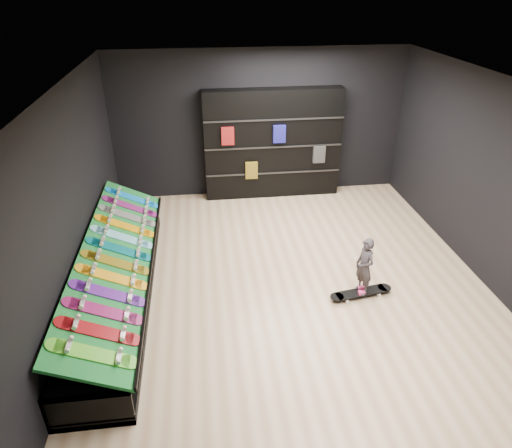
{
  "coord_description": "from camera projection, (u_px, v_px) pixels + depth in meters",
  "views": [
    {
      "loc": [
        -1.24,
        -5.6,
        4.23
      ],
      "look_at": [
        -0.5,
        0.2,
        1.0
      ],
      "focal_mm": 32.0,
      "sensor_mm": 36.0,
      "label": 1
    }
  ],
  "objects": [
    {
      "name": "floor",
      "position": [
        290.0,
        285.0,
        7.05
      ],
      "size": [
        6.0,
        7.0,
        0.01
      ],
      "primitive_type": "cube",
      "color": "#D0B18C",
      "rests_on": "ground"
    },
    {
      "name": "ceiling",
      "position": [
        298.0,
        87.0,
        5.6
      ],
      "size": [
        6.0,
        7.0,
        0.01
      ],
      "primitive_type": "cube",
      "color": "white",
      "rests_on": "ground"
    },
    {
      "name": "wall_back",
      "position": [
        260.0,
        124.0,
        9.36
      ],
      "size": [
        6.0,
        0.02,
        3.0
      ],
      "primitive_type": "cube",
      "color": "black",
      "rests_on": "ground"
    },
    {
      "name": "wall_front",
      "position": [
        390.0,
        405.0,
        3.28
      ],
      "size": [
        6.0,
        0.02,
        3.0
      ],
      "primitive_type": "cube",
      "color": "black",
      "rests_on": "ground"
    },
    {
      "name": "wall_left",
      "position": [
        69.0,
        210.0,
        5.99
      ],
      "size": [
        0.02,
        7.0,
        3.0
      ],
      "primitive_type": "cube",
      "color": "black",
      "rests_on": "ground"
    },
    {
      "name": "wall_right",
      "position": [
        495.0,
        186.0,
        6.65
      ],
      "size": [
        0.02,
        7.0,
        3.0
      ],
      "primitive_type": "cube",
      "color": "black",
      "rests_on": "ground"
    },
    {
      "name": "display_rack",
      "position": [
        118.0,
        284.0,
        6.64
      ],
      "size": [
        0.9,
        4.5,
        0.5
      ],
      "primitive_type": null,
      "color": "black",
      "rests_on": "ground"
    },
    {
      "name": "turf_ramp",
      "position": [
        117.0,
        257.0,
        6.42
      ],
      "size": [
        0.92,
        4.5,
        0.46
      ],
      "primitive_type": "cube",
      "rotation": [
        0.0,
        0.44,
        0.0
      ],
      "color": "#0F5F22",
      "rests_on": "display_rack"
    },
    {
      "name": "back_shelving",
      "position": [
        273.0,
        144.0,
        9.41
      ],
      "size": [
        2.82,
        0.33,
        2.25
      ],
      "primitive_type": "cube",
      "color": "black",
      "rests_on": "ground"
    },
    {
      "name": "floor_skateboard",
      "position": [
        361.0,
        294.0,
        6.77
      ],
      "size": [
        1.0,
        0.37,
        0.09
      ],
      "primitive_type": null,
      "rotation": [
        0.0,
        0.0,
        0.16
      ],
      "color": "black",
      "rests_on": "ground"
    },
    {
      "name": "child",
      "position": [
        363.0,
        277.0,
        6.62
      ],
      "size": [
        0.2,
        0.24,
        0.54
      ],
      "primitive_type": "imported",
      "rotation": [
        0.0,
        0.0,
        -1.27
      ],
      "color": "black",
      "rests_on": "floor_skateboard"
    },
    {
      "name": "display_board_0",
      "position": [
        93.0,
        354.0,
        4.76
      ],
      "size": [
        0.93,
        0.22,
        0.5
      ],
      "primitive_type": null,
      "rotation": [
        0.0,
        0.44,
        0.0
      ],
      "color": "green",
      "rests_on": "turf_ramp"
    },
    {
      "name": "display_board_1",
      "position": [
        99.0,
        331.0,
        5.06
      ],
      "size": [
        0.93,
        0.22,
        0.5
      ],
      "primitive_type": null,
      "rotation": [
        0.0,
        0.44,
        0.0
      ],
      "color": "red",
      "rests_on": "turf_ramp"
    },
    {
      "name": "display_board_2",
      "position": [
        104.0,
        311.0,
        5.36
      ],
      "size": [
        0.93,
        0.22,
        0.5
      ],
      "primitive_type": null,
      "rotation": [
        0.0,
        0.44,
        0.0
      ],
      "color": "#E5198C",
      "rests_on": "turf_ramp"
    },
    {
      "name": "display_board_3",
      "position": [
        108.0,
        293.0,
        5.66
      ],
      "size": [
        0.93,
        0.22,
        0.5
      ],
      "primitive_type": null,
      "rotation": [
        0.0,
        0.44,
        0.0
      ],
      "color": "purple",
      "rests_on": "turf_ramp"
    },
    {
      "name": "display_board_4",
      "position": [
        112.0,
        277.0,
        5.96
      ],
      "size": [
        0.93,
        0.22,
        0.5
      ],
      "primitive_type": null,
      "rotation": [
        0.0,
        0.44,
        0.0
      ],
      "color": "orange",
      "rests_on": "turf_ramp"
    },
    {
      "name": "display_board_5",
      "position": [
        116.0,
        262.0,
        6.26
      ],
      "size": [
        0.93,
        0.22,
        0.5
      ],
      "primitive_type": null,
      "rotation": [
        0.0,
        0.44,
        0.0
      ],
      "color": "yellow",
      "rests_on": "turf_ramp"
    },
    {
      "name": "display_board_6",
      "position": [
        120.0,
        249.0,
        6.56
      ],
      "size": [
        0.93,
        0.22,
        0.5
      ],
      "primitive_type": null,
      "rotation": [
        0.0,
        0.44,
        0.0
      ],
      "color": "#0C8C99",
      "rests_on": "turf_ramp"
    },
    {
      "name": "display_board_7",
      "position": [
        123.0,
        237.0,
        6.86
      ],
      "size": [
        0.93,
        0.22,
        0.5
      ],
      "primitive_type": null,
      "rotation": [
        0.0,
        0.44,
        0.0
      ],
      "color": "#0CB2E5",
      "rests_on": "turf_ramp"
    },
    {
      "name": "display_board_8",
      "position": [
        125.0,
        226.0,
        7.16
      ],
      "size": [
        0.93,
        0.22,
        0.5
      ],
      "primitive_type": null,
      "rotation": [
        0.0,
        0.44,
        0.0
      ],
      "color": "yellow",
      "rests_on": "turf_ramp"
    },
    {
      "name": "display_board_9",
      "position": [
        128.0,
        216.0,
        7.46
      ],
      "size": [
        0.93,
        0.22,
        0.5
      ],
      "primitive_type": null,
      "rotation": [
        0.0,
        0.44,
        0.0
      ],
      "color": "black",
      "rests_on": "turf_ramp"
    },
    {
      "name": "display_board_10",
      "position": [
        130.0,
        207.0,
        7.76
      ],
      "size": [
        0.93,
        0.22,
        0.5
      ],
      "primitive_type": null,
      "rotation": [
        0.0,
        0.44,
        0.0
      ],
      "color": "#2626BF",
      "rests_on": "turf_ramp"
    },
    {
      "name": "display_board_11",
      "position": [
        133.0,
        198.0,
        8.06
      ],
      "size": [
        0.93,
        0.22,
        0.5
      ],
      "primitive_type": null,
      "rotation": [
        0.0,
        0.44,
        0.0
      ],
      "color": "blue",
      "rests_on": "turf_ramp"
    }
  ]
}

